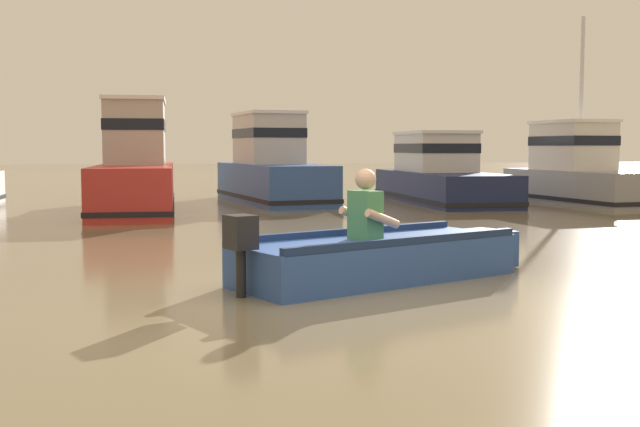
# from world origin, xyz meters

# --- Properties ---
(ground_plane) EXTENTS (120.00, 120.00, 0.00)m
(ground_plane) POSITION_xyz_m (0.00, 0.00, 0.00)
(ground_plane) COLOR #7A6B4C
(rowboat_with_person) EXTENTS (3.56, 2.26, 1.19)m
(rowboat_with_person) POSITION_xyz_m (0.45, 1.08, 0.25)
(rowboat_with_person) COLOR #2D519E
(rowboat_with_person) RESTS_ON ground
(moored_boat_red) EXTENTS (1.80, 6.09, 2.50)m
(moored_boat_red) POSITION_xyz_m (-2.34, 10.94, 0.92)
(moored_boat_red) COLOR #B72D28
(moored_boat_red) RESTS_ON ground
(moored_boat_blue) EXTENTS (2.53, 5.42, 2.32)m
(moored_boat_blue) POSITION_xyz_m (1.02, 13.07, 0.86)
(moored_boat_blue) COLOR #2D519E
(moored_boat_blue) RESTS_ON ground
(moored_boat_navy) EXTENTS (2.09, 6.11, 1.83)m
(moored_boat_navy) POSITION_xyz_m (5.31, 12.37, 0.67)
(moored_boat_navy) COLOR #19234C
(moored_boat_navy) RESTS_ON ground
(moored_boat_grey) EXTENTS (2.15, 4.94, 4.66)m
(moored_boat_grey) POSITION_xyz_m (8.58, 11.16, 0.78)
(moored_boat_grey) COLOR gray
(moored_boat_grey) RESTS_ON ground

